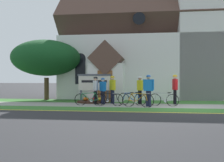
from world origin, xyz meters
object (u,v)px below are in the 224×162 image
(bicycle_white, at_px, (90,99))
(cyclist_in_white_jersey, at_px, (148,88))
(bicycle_orange, at_px, (164,99))
(bicycle_green, at_px, (132,99))
(cyclist_in_green_jersey, at_px, (112,87))
(bicycle_silver, at_px, (109,99))
(cyclist_in_red_jersey, at_px, (140,88))
(bicycle_black, at_px, (138,100))
(cyclist_in_orange_jersey, at_px, (175,87))
(cyclist_in_yellow_jersey, at_px, (103,89))
(cyclist_in_blue_jersey, at_px, (96,88))
(roadside_conifer, at_px, (220,36))
(yard_deciduous_tree, at_px, (47,58))
(church_sign, at_px, (94,83))

(bicycle_white, bearing_deg, cyclist_in_white_jersey, -2.36)
(bicycle_orange, bearing_deg, cyclist_in_white_jersey, -153.32)
(bicycle_green, height_order, cyclist_in_white_jersey, cyclist_in_white_jersey)
(cyclist_in_green_jersey, bearing_deg, bicycle_orange, -15.22)
(bicycle_silver, xyz_separation_m, cyclist_in_green_jersey, (0.07, 1.09, 0.65))
(cyclist_in_red_jersey, bearing_deg, bicycle_silver, -149.37)
(bicycle_black, relative_size, cyclist_in_orange_jersey, 0.98)
(bicycle_orange, xyz_separation_m, cyclist_in_white_jersey, (-0.87, -0.44, 0.68))
(cyclist_in_red_jersey, distance_m, cyclist_in_green_jersey, 1.69)
(bicycle_green, bearing_deg, cyclist_in_white_jersey, -33.04)
(bicycle_orange, bearing_deg, cyclist_in_yellow_jersey, 169.95)
(cyclist_in_white_jersey, height_order, cyclist_in_green_jersey, cyclist_in_white_jersey)
(cyclist_in_blue_jersey, bearing_deg, roadside_conifer, 41.14)
(cyclist_in_yellow_jersey, distance_m, cyclist_in_green_jersey, 0.61)
(cyclist_in_yellow_jersey, bearing_deg, cyclist_in_blue_jersey, -164.60)
(cyclist_in_green_jersey, distance_m, roadside_conifer, 12.92)
(bicycle_silver, height_order, cyclist_in_white_jersey, cyclist_in_white_jersey)
(cyclist_in_blue_jersey, bearing_deg, bicycle_silver, -40.17)
(bicycle_orange, height_order, bicycle_silver, bicycle_orange)
(bicycle_green, distance_m, yard_deciduous_tree, 7.59)
(church_sign, height_order, cyclist_in_yellow_jersey, church_sign)
(bicycle_silver, xyz_separation_m, cyclist_in_blue_jersey, (-0.93, 0.79, 0.61))
(bicycle_green, bearing_deg, cyclist_in_orange_jersey, 15.75)
(cyclist_in_orange_jersey, bearing_deg, cyclist_in_blue_jersey, -175.51)
(bicycle_white, relative_size, cyclist_in_green_jersey, 1.03)
(church_sign, xyz_separation_m, roadside_conifer, (10.21, 7.23, 4.22))
(bicycle_silver, height_order, roadside_conifer, roadside_conifer)
(cyclist_in_yellow_jersey, relative_size, cyclist_in_blue_jersey, 0.96)
(cyclist_in_white_jersey, distance_m, yard_deciduous_tree, 8.46)
(bicycle_green, height_order, cyclist_in_orange_jersey, cyclist_in_orange_jersey)
(yard_deciduous_tree, bearing_deg, church_sign, -17.75)
(bicycle_green, bearing_deg, yard_deciduous_tree, 155.35)
(cyclist_in_orange_jersey, height_order, roadside_conifer, roadside_conifer)
(bicycle_green, height_order, yard_deciduous_tree, yard_deciduous_tree)
(church_sign, xyz_separation_m, cyclist_in_red_jersey, (3.05, -1.12, -0.25))
(bicycle_white, height_order, yard_deciduous_tree, yard_deciduous_tree)
(bicycle_green, distance_m, bicycle_black, 0.96)
(church_sign, bearing_deg, bicycle_orange, -23.31)
(bicycle_white, bearing_deg, cyclist_in_blue_jersey, 77.27)
(cyclist_in_white_jersey, relative_size, cyclist_in_green_jersey, 1.02)
(cyclist_in_yellow_jersey, bearing_deg, cyclist_in_red_jersey, 3.44)
(church_sign, distance_m, cyclist_in_white_jersey, 4.25)
(bicycle_green, bearing_deg, bicycle_silver, -161.23)
(church_sign, relative_size, bicycle_green, 1.36)
(church_sign, distance_m, bicycle_white, 2.38)
(cyclist_in_orange_jersey, bearing_deg, bicycle_silver, -163.22)
(cyclist_in_red_jersey, height_order, yard_deciduous_tree, yard_deciduous_tree)
(cyclist_in_white_jersey, relative_size, cyclist_in_blue_jersey, 1.05)
(bicycle_black, bearing_deg, cyclist_in_red_jersey, 85.81)
(bicycle_silver, bearing_deg, cyclist_in_red_jersey, 30.63)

